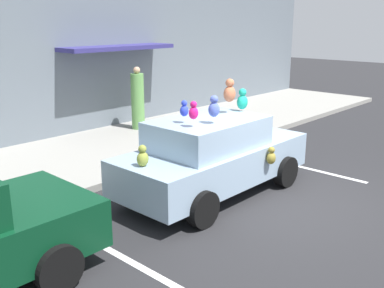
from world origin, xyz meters
name	(u,v)px	position (x,y,z in m)	size (l,w,h in m)	color
ground_plane	(280,202)	(0.00, 0.00, 0.00)	(60.00, 60.00, 0.00)	#262628
sidewalk	(116,149)	(0.00, 5.00, 0.07)	(24.00, 4.00, 0.15)	gray
storefront_building	(63,25)	(0.01, 7.14, 3.19)	(24.00, 1.25, 6.40)	slate
parking_stripe_front	(293,165)	(2.16, 1.00, 0.00)	(0.12, 3.60, 0.01)	silver
parking_stripe_rear	(105,248)	(-3.30, 1.00, 0.00)	(0.12, 3.60, 0.01)	silver
plush_covered_car	(213,155)	(-0.52, 1.23, 0.80)	(4.16, 1.95, 2.23)	#95AFC7
teddy_bear_on_sidewalk	(174,137)	(1.00, 3.84, 0.41)	(0.30, 0.25, 0.57)	#9E723D
pedestrian_near_shopfront	(138,100)	(1.69, 6.05, 1.01)	(0.39, 0.39, 1.86)	#64A051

